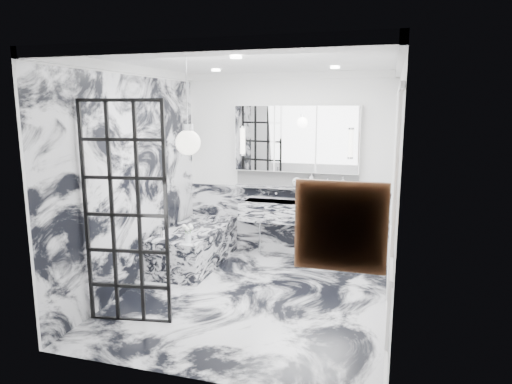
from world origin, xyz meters
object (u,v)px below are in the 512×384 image
(crittall_door, at_px, (126,215))
(bathtub, at_px, (195,246))
(trough_sink, at_px, (293,212))
(mirror_cabinet, at_px, (296,139))

(crittall_door, relative_size, bathtub, 1.43)
(trough_sink, height_order, bathtub, trough_sink)
(trough_sink, bearing_deg, crittall_door, -116.35)
(mirror_cabinet, height_order, bathtub, mirror_cabinet)
(mirror_cabinet, relative_size, bathtub, 1.15)
(trough_sink, bearing_deg, mirror_cabinet, 90.00)
(crittall_door, height_order, mirror_cabinet, crittall_door)
(mirror_cabinet, bearing_deg, bathtub, -147.94)
(trough_sink, height_order, mirror_cabinet, mirror_cabinet)
(crittall_door, height_order, bathtub, crittall_door)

